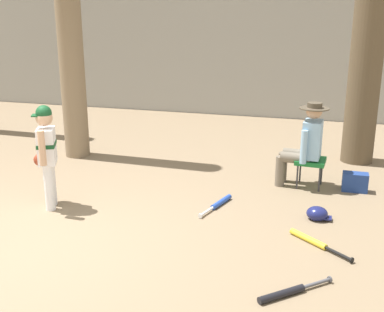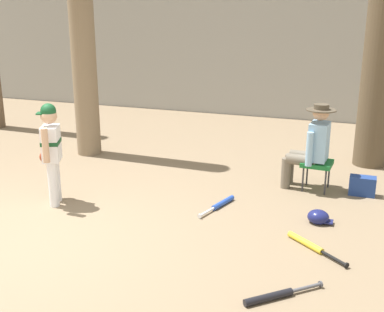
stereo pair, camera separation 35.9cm
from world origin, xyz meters
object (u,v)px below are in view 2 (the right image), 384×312
at_px(tree_near_player, 81,10).
at_px(bat_blue_youth, 221,204).
at_px(folding_stool, 317,164).
at_px(seated_spectator, 311,144).
at_px(tree_behind_spectator, 381,46).
at_px(young_ballplayer, 51,148).
at_px(handbag_beside_stool, 362,186).
at_px(bat_yellow_trainer, 310,245).
at_px(batting_helmet_navy, 318,217).
at_px(bat_black_composite, 275,296).

distance_m(tree_near_player, bat_blue_youth, 4.02).
bearing_deg(folding_stool, seated_spectator, 176.61).
xyz_separation_m(tree_behind_spectator, young_ballplayer, (-3.76, -3.17, -1.13)).
relative_size(young_ballplayer, handbag_beside_stool, 3.84).
bearing_deg(bat_blue_youth, seated_spectator, 48.09).
bearing_deg(bat_yellow_trainer, batting_helmet_navy, 88.87).
bearing_deg(young_ballplayer, bat_yellow_trainer, -1.92).
bearing_deg(batting_helmet_navy, seated_spectator, 103.13).
distance_m(handbag_beside_stool, batting_helmet_navy, 1.21).
distance_m(seated_spectator, bat_black_composite, 2.93).
height_order(tree_near_player, seated_spectator, tree_near_player).
bearing_deg(young_ballplayer, tree_behind_spectator, 40.13).
bearing_deg(seated_spectator, folding_stool, -3.39).
bearing_deg(batting_helmet_navy, bat_yellow_trainer, -91.13).
distance_m(folding_stool, bat_black_composite, 2.88).
distance_m(tree_behind_spectator, bat_black_composite, 4.77).
distance_m(young_ballplayer, bat_black_composite, 3.37).
relative_size(tree_near_player, handbag_beside_stool, 16.08).
height_order(bat_black_composite, batting_helmet_navy, batting_helmet_navy).
xyz_separation_m(tree_behind_spectator, folding_stool, (-0.67, -1.48, -1.51)).
distance_m(folding_stool, batting_helmet_navy, 1.18).
bearing_deg(tree_behind_spectator, tree_near_player, -167.51).
bearing_deg(bat_yellow_trainer, handbag_beside_stool, 75.67).
distance_m(tree_behind_spectator, folding_stool, 2.22).
distance_m(young_ballplayer, handbag_beside_stool, 4.11).
bearing_deg(tree_near_player, bat_blue_youth, -27.89).
distance_m(seated_spectator, batting_helmet_navy, 1.29).
height_order(bat_yellow_trainer, batting_helmet_navy, batting_helmet_navy).
xyz_separation_m(seated_spectator, bat_black_composite, (0.09, -2.87, -0.61)).
relative_size(bat_blue_youth, bat_yellow_trainer, 1.11).
distance_m(handbag_beside_stool, bat_blue_youth, 1.97).
xyz_separation_m(tree_near_player, batting_helmet_navy, (4.09, -1.59, -2.33)).
bearing_deg(tree_near_player, seated_spectator, -6.85).
bearing_deg(handbag_beside_stool, tree_behind_spectator, 87.59).
relative_size(tree_behind_spectator, handbag_beside_stool, 13.36).
bearing_deg(bat_blue_youth, tree_near_player, 152.11).
relative_size(handbag_beside_stool, bat_black_composite, 0.56).
xyz_separation_m(tree_behind_spectator, bat_yellow_trainer, (-0.52, -3.28, -1.84)).
height_order(handbag_beside_stool, bat_yellow_trainer, handbag_beside_stool).
relative_size(young_ballplayer, batting_helmet_navy, 4.41).
height_order(tree_behind_spectator, seated_spectator, tree_behind_spectator).
xyz_separation_m(seated_spectator, batting_helmet_navy, (0.26, -1.13, -0.57)).
height_order(bat_blue_youth, bat_black_composite, same).
distance_m(seated_spectator, bat_yellow_trainer, 1.92).
height_order(tree_behind_spectator, young_ballplayer, tree_behind_spectator).
height_order(handbag_beside_stool, batting_helmet_navy, handbag_beside_stool).
height_order(tree_near_player, bat_yellow_trainer, tree_near_player).
xyz_separation_m(folding_stool, bat_black_composite, (-0.00, -2.86, -0.33)).
bearing_deg(bat_blue_youth, bat_yellow_trainer, -31.57).
bearing_deg(tree_near_player, tree_behind_spectator, 12.49).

